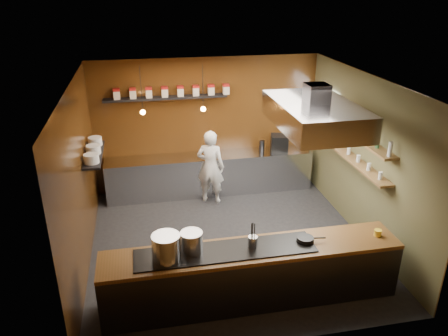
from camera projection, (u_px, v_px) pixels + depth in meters
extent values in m
plane|color=black|center=(230.00, 242.00, 8.11)|extent=(5.00, 5.00, 0.00)
plane|color=#351909|center=(207.00, 125.00, 9.77)|extent=(5.00, 0.00, 5.00)
plane|color=#351909|center=(80.00, 180.00, 7.07)|extent=(0.00, 5.00, 5.00)
plane|color=brown|center=(364.00, 158.00, 7.96)|extent=(0.00, 5.00, 5.00)
plane|color=silver|center=(231.00, 82.00, 6.92)|extent=(5.00, 5.00, 0.00)
plane|color=white|center=(326.00, 112.00, 9.33)|extent=(0.00, 1.00, 1.00)
cube|color=silver|center=(210.00, 174.00, 9.89)|extent=(4.60, 0.65, 0.90)
cube|color=#38383D|center=(252.00, 276.00, 6.50)|extent=(4.40, 0.70, 0.86)
cube|color=brown|center=(253.00, 250.00, 6.32)|extent=(4.40, 0.72, 0.06)
cube|color=black|center=(226.00, 251.00, 6.23)|extent=(2.60, 0.55, 0.02)
cube|color=black|center=(166.00, 98.00, 9.21)|extent=(2.60, 0.26, 0.04)
cube|color=black|center=(94.00, 155.00, 7.98)|extent=(0.30, 1.40, 0.04)
cube|color=brown|center=(351.00, 132.00, 8.04)|extent=(0.26, 2.80, 0.04)
cube|color=brown|center=(348.00, 155.00, 8.22)|extent=(0.26, 2.80, 0.04)
cube|color=#38383D|center=(317.00, 93.00, 6.85)|extent=(0.35, 0.35, 0.30)
cube|color=silver|center=(315.00, 115.00, 6.99)|extent=(1.20, 2.00, 0.40)
cube|color=white|center=(314.00, 127.00, 7.08)|extent=(1.00, 1.80, 0.02)
cylinder|color=black|center=(141.00, 90.00, 8.38)|extent=(0.01, 0.01, 0.90)
sphere|color=orange|center=(143.00, 112.00, 8.56)|extent=(0.10, 0.10, 0.10)
cylinder|color=black|center=(203.00, 87.00, 8.60)|extent=(0.01, 0.01, 0.90)
sphere|color=orange|center=(203.00, 109.00, 8.78)|extent=(0.10, 0.10, 0.10)
cube|color=beige|center=(117.00, 95.00, 8.99)|extent=(0.13, 0.13, 0.17)
cube|color=maroon|center=(116.00, 90.00, 8.94)|extent=(0.13, 0.13, 0.05)
cube|color=beige|center=(133.00, 94.00, 9.04)|extent=(0.13, 0.13, 0.17)
cube|color=maroon|center=(132.00, 89.00, 9.00)|extent=(0.14, 0.13, 0.05)
cube|color=beige|center=(149.00, 94.00, 9.10)|extent=(0.13, 0.13, 0.17)
cube|color=maroon|center=(149.00, 88.00, 9.06)|extent=(0.13, 0.13, 0.05)
cube|color=beige|center=(165.00, 93.00, 9.16)|extent=(0.13, 0.13, 0.17)
cube|color=maroon|center=(164.00, 88.00, 9.12)|extent=(0.14, 0.13, 0.05)
cube|color=beige|center=(180.00, 92.00, 9.22)|extent=(0.13, 0.13, 0.17)
cube|color=maroon|center=(180.00, 87.00, 9.18)|extent=(0.14, 0.13, 0.05)
cube|color=beige|center=(196.00, 92.00, 9.28)|extent=(0.13, 0.13, 0.17)
cube|color=maroon|center=(196.00, 86.00, 9.23)|extent=(0.14, 0.13, 0.05)
cube|color=beige|center=(211.00, 91.00, 9.34)|extent=(0.13, 0.13, 0.17)
cube|color=maroon|center=(211.00, 86.00, 9.29)|extent=(0.14, 0.13, 0.05)
cube|color=beige|center=(226.00, 90.00, 9.39)|extent=(0.13, 0.13, 0.17)
cube|color=maroon|center=(226.00, 85.00, 9.35)|extent=(0.14, 0.13, 0.05)
cylinder|color=silver|center=(91.00, 159.00, 7.54)|extent=(0.26, 0.26, 0.16)
cylinder|color=silver|center=(93.00, 149.00, 7.94)|extent=(0.26, 0.26, 0.16)
cylinder|color=silver|center=(95.00, 141.00, 8.35)|extent=(0.26, 0.26, 0.16)
cylinder|color=silver|center=(390.00, 149.00, 6.81)|extent=(0.06, 0.06, 0.24)
cylinder|color=#2D5933|center=(378.00, 141.00, 7.15)|extent=(0.06, 0.06, 0.24)
cylinder|color=#8C601E|center=(367.00, 134.00, 7.48)|extent=(0.06, 0.06, 0.24)
cylinder|color=silver|center=(357.00, 127.00, 7.81)|extent=(0.06, 0.06, 0.24)
cylinder|color=#2D5933|center=(347.00, 121.00, 8.15)|extent=(0.06, 0.06, 0.24)
cylinder|color=#8C601E|center=(339.00, 116.00, 8.48)|extent=(0.06, 0.06, 0.24)
cylinder|color=silver|center=(331.00, 111.00, 8.82)|extent=(0.06, 0.06, 0.24)
cylinder|color=#2D5933|center=(324.00, 106.00, 9.15)|extent=(0.06, 0.06, 0.24)
cylinder|color=silver|center=(380.00, 176.00, 7.15)|extent=(0.07, 0.07, 0.13)
cylinder|color=silver|center=(369.00, 167.00, 7.50)|extent=(0.07, 0.07, 0.13)
cylinder|color=silver|center=(358.00, 159.00, 7.84)|extent=(0.07, 0.07, 0.13)
cylinder|color=silver|center=(349.00, 151.00, 8.19)|extent=(0.07, 0.07, 0.13)
cylinder|color=silver|center=(340.00, 144.00, 8.54)|extent=(0.07, 0.07, 0.13)
cylinder|color=silver|center=(332.00, 138.00, 8.88)|extent=(0.07, 0.07, 0.13)
cylinder|color=silver|center=(324.00, 132.00, 9.23)|extent=(0.07, 0.07, 0.13)
cylinder|color=silver|center=(166.00, 248.00, 5.95)|extent=(0.46, 0.46, 0.38)
cylinder|color=silver|center=(192.00, 242.00, 6.16)|extent=(0.42, 0.42, 0.30)
cylinder|color=#B9BBC0|center=(253.00, 242.00, 6.26)|extent=(0.15, 0.15, 0.18)
cylinder|color=black|center=(305.00, 240.00, 6.44)|extent=(0.26, 0.26, 0.03)
cylinder|color=black|center=(305.00, 238.00, 6.43)|extent=(0.24, 0.24, 0.03)
cylinder|color=black|center=(320.00, 238.00, 6.44)|extent=(0.18, 0.05, 0.02)
cylinder|color=yellow|center=(378.00, 233.00, 6.60)|extent=(0.15, 0.15, 0.10)
cube|color=black|center=(279.00, 143.00, 9.88)|extent=(0.45, 0.44, 0.38)
imported|color=white|center=(211.00, 167.00, 9.32)|extent=(0.70, 0.60, 1.63)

